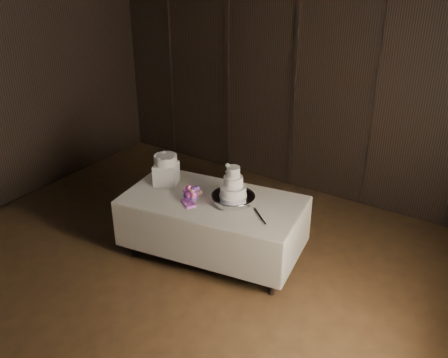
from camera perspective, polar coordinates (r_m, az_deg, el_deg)
room at (r=4.40m, az=-12.57°, el=-0.14°), size 6.08×7.08×3.08m
display_table at (r=5.71m, az=-1.26°, el=-5.33°), size 2.13×1.35×0.76m
cake_stand at (r=5.44m, az=1.05°, el=-2.32°), size 0.50×0.50×0.09m
wedding_cake at (r=5.36m, az=0.75°, el=-0.62°), size 0.33×0.28×0.34m
bouquet at (r=5.52m, az=-3.80°, el=-1.67°), size 0.46×0.50×0.19m
box_pedestal at (r=5.87m, az=-6.61°, el=0.61°), size 0.34×0.34×0.25m
small_cake at (r=5.80m, az=-6.70°, el=2.20°), size 0.30×0.30×0.11m
cake_knife at (r=5.25m, az=3.96°, el=-4.03°), size 0.30×0.26×0.01m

